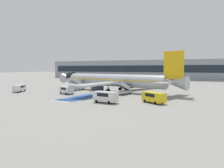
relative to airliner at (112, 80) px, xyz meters
The scene contains 19 objects.
ground_plane 3.74m from the airliner, behind, with size 600.00×600.00×0.00m, color gray.
apron_leadline_yellow 3.45m from the airliner, 166.11° to the left, with size 0.20×80.73×0.01m, color gold.
apron_stand_patch_blue 15.82m from the airliner, 92.64° to the right, with size 5.46×13.78×0.01m, color #2856A8.
apron_walkway_bar_0 22.64m from the airliner, 97.99° to the right, with size 0.44×3.60×0.01m, color silver.
apron_walkway_bar_1 22.51m from the airliner, 94.93° to the right, with size 0.44×3.60×0.01m, color silver.
apron_walkway_bar_2 22.44m from the airliner, 91.84° to the right, with size 0.44×3.60×0.01m, color silver.
apron_walkway_bar_3 22.43m from the airliner, 88.74° to the right, with size 0.44×3.60×0.01m, color silver.
airliner is the anchor object (origin of this frame).
boarding_stairs_forward 11.93m from the airliner, behind, with size 3.29×5.54×3.97m.
boarding_stairs_aft 9.04m from the airliner, 44.04° to the right, with size 3.29×5.54×3.64m.
fuel_tanker 26.51m from the airliner, 81.16° to the left, with size 9.46×3.27×3.36m.
service_van_0 22.51m from the airliner, 67.96° to the right, with size 5.24×2.78×2.28m.
service_van_1 24.17m from the airliner, 44.31° to the right, with size 5.47×4.65×2.16m.
service_van_2 14.38m from the airliner, 124.46° to the right, with size 4.82×3.41×2.00m.
service_van_3 27.59m from the airliner, 151.44° to the right, with size 4.04×5.75×2.06m.
baggage_cart 8.50m from the airliner, 83.19° to the right, with size 2.98×2.42×0.87m.
ground_crew_0 6.30m from the airliner, 128.22° to the right, with size 0.42×0.49×1.86m.
ground_crew_1 7.02m from the airliner, 135.38° to the right, with size 0.36×0.48×1.76m.
terminal_building 79.55m from the airliner, 99.31° to the left, with size 139.01×12.10×12.24m.
Camera 1 is at (29.85, -59.50, 6.93)m, focal length 35.00 mm.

